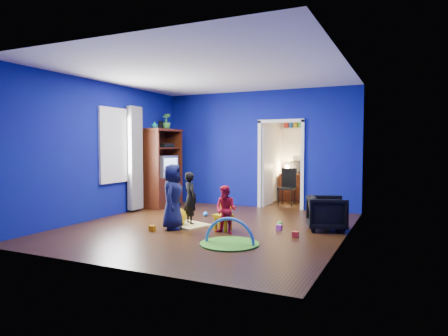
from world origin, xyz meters
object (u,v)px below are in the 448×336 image
at_px(tv_armoire, 162,168).
at_px(kid_chair, 223,217).
at_px(crt_tv, 163,166).
at_px(toddler_red, 226,210).
at_px(hopper_ball, 177,217).
at_px(armchair, 327,213).
at_px(folding_chair, 287,188).
at_px(child_black, 190,198).
at_px(child_navy, 173,197).
at_px(vase, 155,125).
at_px(study_desk, 296,187).
at_px(play_mat, 229,244).

distance_m(tv_armoire, kid_chair, 3.34).
height_order(crt_tv, kid_chair, crt_tv).
distance_m(toddler_red, hopper_ball, 1.14).
bearing_deg(kid_chair, armchair, 45.99).
bearing_deg(crt_tv, tv_armoire, 180.00).
height_order(kid_chair, folding_chair, folding_chair).
relative_size(child_black, child_navy, 0.86).
distance_m(vase, study_desk, 4.29).
bearing_deg(folding_chair, toddler_red, -90.85).
distance_m(child_black, hopper_ball, 0.44).
bearing_deg(crt_tv, child_navy, -52.96).
bearing_deg(vase, armchair, -10.58).
bearing_deg(study_desk, vase, -135.48).
relative_size(tv_armoire, study_desk, 2.23).
distance_m(child_black, vase, 2.77).
bearing_deg(folding_chair, study_desk, 90.00).
distance_m(child_navy, toddler_red, 1.07).
relative_size(hopper_ball, study_desk, 0.41).
relative_size(armchair, toddler_red, 0.81).
bearing_deg(child_black, study_desk, -68.06).
bearing_deg(folding_chair, kid_chair, -93.38).
relative_size(child_navy, toddler_red, 1.43).
bearing_deg(study_desk, toddler_red, -90.68).
height_order(crt_tv, play_mat, crt_tv).
xyz_separation_m(armchair, child_black, (-2.51, -0.62, 0.20)).
distance_m(hopper_ball, study_desk, 4.59).
xyz_separation_m(armchair, child_navy, (-2.61, -1.11, 0.29)).
bearing_deg(play_mat, hopper_ball, 149.67).
bearing_deg(folding_chair, crt_tv, -151.44).
bearing_deg(armchair, toddler_red, 105.12).
height_order(armchair, crt_tv, crt_tv).
bearing_deg(child_navy, toddler_red, -104.68).
xyz_separation_m(play_mat, study_desk, (-0.32, 5.31, 0.36)).
bearing_deg(study_desk, child_navy, -103.27).
xyz_separation_m(crt_tv, study_desk, (2.78, 2.47, -0.65)).
height_order(toddler_red, play_mat, toddler_red).
height_order(armchair, toddler_red, toddler_red).
height_order(child_black, vase, vase).
distance_m(child_navy, study_desk, 4.83).
bearing_deg(vase, kid_chair, -32.22).
distance_m(armchair, tv_armoire, 4.51).
height_order(child_black, crt_tv, crt_tv).
bearing_deg(study_desk, hopper_ball, -104.59).
relative_size(kid_chair, play_mat, 0.54).
bearing_deg(vase, folding_chair, 32.74).
xyz_separation_m(child_black, child_navy, (-0.10, -0.49, 0.09)).
xyz_separation_m(vase, tv_armoire, (0.00, 0.30, -1.07)).
height_order(vase, hopper_ball, vase).
bearing_deg(folding_chair, armchair, -60.21).
bearing_deg(vase, child_navy, -48.22).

